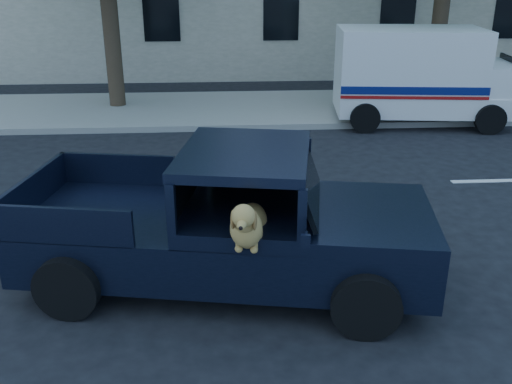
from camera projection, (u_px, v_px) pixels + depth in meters
ground at (313, 281)px, 7.45m from camera, size 120.00×120.00×0.00m
far_sidewalk at (261, 109)px, 15.94m from camera, size 60.00×4.00×0.15m
lane_stripes at (389, 183)px, 10.72m from camera, size 21.60×0.14×0.01m
pickup_truck at (220, 239)px, 7.21m from camera, size 5.31×3.00×1.80m
mail_truck at (419, 83)px, 14.44m from camera, size 4.53×2.61×2.38m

